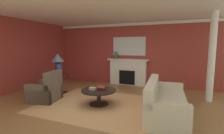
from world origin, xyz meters
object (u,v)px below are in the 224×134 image
at_px(coffee_table, 99,94).
at_px(table_lamp, 58,60).
at_px(armchair_near_window, 46,91).
at_px(fireplace, 128,73).
at_px(sofa, 164,103).
at_px(side_table, 59,82).
at_px(mantel_mirror, 129,46).
at_px(vase_mantel_left, 116,55).
at_px(vase_on_side_table, 59,70).

bearing_deg(coffee_table, table_lamp, 164.46).
distance_m(armchair_near_window, coffee_table, 1.70).
height_order(fireplace, armchair_near_window, fireplace).
distance_m(sofa, side_table, 3.76).
bearing_deg(sofa, table_lamp, 171.93).
xyz_separation_m(mantel_mirror, sofa, (1.80, -2.89, -1.40)).
bearing_deg(vase_mantel_left, side_table, -122.04).
bearing_deg(fireplace, side_table, -130.61).
bearing_deg(armchair_near_window, side_table, 105.08).
distance_m(sofa, vase_mantel_left, 3.73).
bearing_deg(table_lamp, mantel_mirror, 50.86).
bearing_deg(vase_on_side_table, table_lamp, 141.34).
xyz_separation_m(armchair_near_window, coffee_table, (1.67, 0.33, 0.03)).
xyz_separation_m(mantel_mirror, side_table, (-1.92, -2.36, -1.30)).
bearing_deg(side_table, sofa, -8.07).
distance_m(armchair_near_window, vase_on_side_table, 0.94).
xyz_separation_m(coffee_table, vase_mantel_left, (-0.53, 2.72, 0.97)).
bearing_deg(vase_on_side_table, armchair_near_window, -83.73).
relative_size(sofa, armchair_near_window, 2.28).
height_order(fireplace, side_table, fireplace).
distance_m(fireplace, mantel_mirror, 1.16).
distance_m(coffee_table, vase_mantel_left, 2.93).
bearing_deg(armchair_near_window, fireplace, 61.38).
relative_size(sofa, coffee_table, 2.16).
xyz_separation_m(fireplace, coffee_table, (-0.02, -2.77, -0.21)).
height_order(sofa, armchair_near_window, armchair_near_window).
bearing_deg(fireplace, coffee_table, -90.48).
height_order(side_table, table_lamp, table_lamp).
bearing_deg(mantel_mirror, fireplace, -90.00).
bearing_deg(side_table, vase_on_side_table, -38.66).
height_order(table_lamp, vase_mantel_left, vase_mantel_left).
bearing_deg(fireplace, armchair_near_window, -118.62).
distance_m(coffee_table, vase_on_side_table, 1.88).
relative_size(sofa, vase_mantel_left, 6.94).
relative_size(sofa, vase_on_side_table, 5.72).
bearing_deg(table_lamp, coffee_table, -15.54).
bearing_deg(vase_mantel_left, fireplace, 5.12).
distance_m(mantel_mirror, vase_on_side_table, 3.15).
bearing_deg(side_table, fireplace, 49.39).
bearing_deg(coffee_table, mantel_mirror, 89.54).
bearing_deg(sofa, vase_mantel_left, 130.86).
bearing_deg(armchair_near_window, table_lamp, 105.08).
height_order(coffee_table, vase_mantel_left, vase_mantel_left).
relative_size(fireplace, vase_mantel_left, 5.77).
relative_size(mantel_mirror, vase_mantel_left, 4.68).
bearing_deg(fireplace, sofa, -56.94).
distance_m(fireplace, vase_mantel_left, 0.94).
bearing_deg(table_lamp, armchair_near_window, -74.92).
bearing_deg(mantel_mirror, sofa, -58.05).
bearing_deg(fireplace, mantel_mirror, 90.00).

